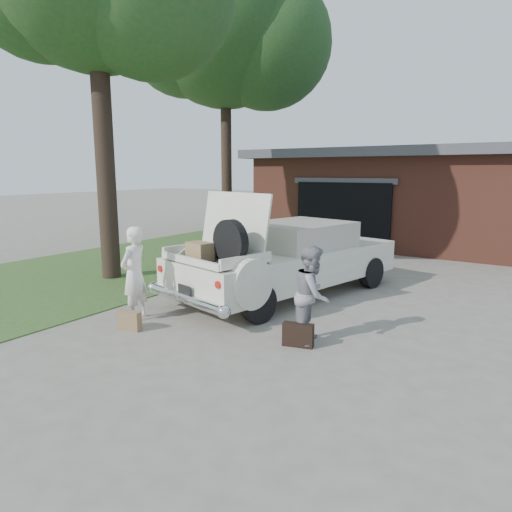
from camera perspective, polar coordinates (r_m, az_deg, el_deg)
The scene contains 9 objects.
ground at distance 7.77m, azimuth -2.47°, elevation -8.69°, with size 90.00×90.00×0.00m, color gray.
grass_strip at distance 13.51m, azimuth -14.00°, elevation -0.62°, with size 6.00×16.00×0.02m, color #2D4C1E.
house at distance 17.74m, azimuth 22.74°, elevation 6.89°, with size 12.80×7.80×3.30m.
tree_back at distance 20.18m, azimuth -3.66°, elevation 26.52°, with size 7.86×6.83×11.89m.
sedan at distance 9.51m, azimuth 3.95°, elevation -0.27°, with size 3.15×5.59×2.18m.
woman_left at distance 8.15m, azimuth -14.99°, elevation -2.14°, with size 0.60×0.39×1.64m, color white.
woman_right at distance 6.92m, azimuth 7.08°, elevation -4.78°, with size 0.72×0.56×1.48m, color gray.
suitcase_left at distance 7.79m, azimuth -15.55°, elevation -7.78°, with size 0.41×0.13×0.32m, color olive.
suitcase_right at distance 6.87m, azimuth 5.28°, elevation -9.79°, with size 0.46×0.15×0.35m, color black.
Camera 1 is at (4.31, -5.93, 2.56)m, focal length 32.00 mm.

